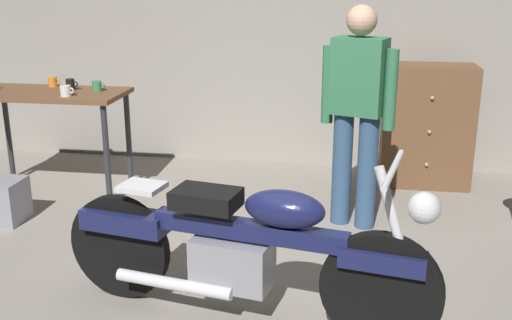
{
  "coord_description": "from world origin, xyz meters",
  "views": [
    {
      "loc": [
        0.65,
        -3.29,
        1.9
      ],
      "look_at": [
        0.03,
        0.7,
        0.65
      ],
      "focal_mm": 43.13,
      "sensor_mm": 36.0,
      "label": 1
    }
  ],
  "objects_px": {
    "motorcycle": "(243,246)",
    "wooden_dresser": "(427,126)",
    "mug_white_ceramic": "(66,91)",
    "mug_green_speckled": "(97,86)",
    "mug_orange_travel": "(53,82)",
    "mug_black_matte": "(71,84)",
    "person_standing": "(357,108)"
  },
  "relations": [
    {
      "from": "person_standing",
      "to": "mug_orange_travel",
      "type": "distance_m",
      "value": 2.76
    },
    {
      "from": "wooden_dresser",
      "to": "mug_black_matte",
      "type": "xyz_separation_m",
      "value": [
        -3.1,
        -0.61,
        0.4
      ]
    },
    {
      "from": "motorcycle",
      "to": "mug_white_ceramic",
      "type": "xyz_separation_m",
      "value": [
        -1.78,
        1.68,
        0.5
      ]
    },
    {
      "from": "mug_green_speckled",
      "to": "mug_orange_travel",
      "type": "bearing_deg",
      "value": 162.94
    },
    {
      "from": "motorcycle",
      "to": "mug_green_speckled",
      "type": "relative_size",
      "value": 19.1
    },
    {
      "from": "motorcycle",
      "to": "mug_green_speckled",
      "type": "xyz_separation_m",
      "value": [
        -1.62,
        1.94,
        0.49
      ]
    },
    {
      "from": "motorcycle",
      "to": "mug_white_ceramic",
      "type": "relative_size",
      "value": 18.22
    },
    {
      "from": "mug_white_ceramic",
      "to": "mug_black_matte",
      "type": "distance_m",
      "value": 0.28
    },
    {
      "from": "mug_white_ceramic",
      "to": "mug_green_speckled",
      "type": "bearing_deg",
      "value": 57.21
    },
    {
      "from": "mug_white_ceramic",
      "to": "motorcycle",
      "type": "bearing_deg",
      "value": -43.35
    },
    {
      "from": "person_standing",
      "to": "mug_black_matte",
      "type": "distance_m",
      "value": 2.51
    },
    {
      "from": "mug_black_matte",
      "to": "wooden_dresser",
      "type": "bearing_deg",
      "value": 11.07
    },
    {
      "from": "mug_white_ceramic",
      "to": "mug_black_matte",
      "type": "bearing_deg",
      "value": 106.8
    },
    {
      "from": "motorcycle",
      "to": "wooden_dresser",
      "type": "relative_size",
      "value": 1.97
    },
    {
      "from": "person_standing",
      "to": "wooden_dresser",
      "type": "relative_size",
      "value": 1.52
    },
    {
      "from": "wooden_dresser",
      "to": "mug_black_matte",
      "type": "height_order",
      "value": "wooden_dresser"
    },
    {
      "from": "motorcycle",
      "to": "mug_green_speckled",
      "type": "distance_m",
      "value": 2.57
    },
    {
      "from": "mug_black_matte",
      "to": "mug_green_speckled",
      "type": "distance_m",
      "value": 0.25
    },
    {
      "from": "mug_white_ceramic",
      "to": "mug_orange_travel",
      "type": "height_order",
      "value": "mug_white_ceramic"
    },
    {
      "from": "motorcycle",
      "to": "person_standing",
      "type": "xyz_separation_m",
      "value": [
        0.6,
        1.47,
        0.48
      ]
    },
    {
      "from": "person_standing",
      "to": "wooden_dresser",
      "type": "distance_m",
      "value": 1.31
    },
    {
      "from": "mug_orange_travel",
      "to": "mug_green_speckled",
      "type": "bearing_deg",
      "value": -17.06
    },
    {
      "from": "wooden_dresser",
      "to": "motorcycle",
      "type": "bearing_deg",
      "value": -115.92
    },
    {
      "from": "motorcycle",
      "to": "person_standing",
      "type": "height_order",
      "value": "person_standing"
    },
    {
      "from": "motorcycle",
      "to": "mug_black_matte",
      "type": "xyz_separation_m",
      "value": [
        -1.86,
        1.95,
        0.5
      ]
    },
    {
      "from": "wooden_dresser",
      "to": "mug_green_speckled",
      "type": "height_order",
      "value": "wooden_dresser"
    },
    {
      "from": "wooden_dresser",
      "to": "mug_green_speckled",
      "type": "bearing_deg",
      "value": -167.87
    },
    {
      "from": "mug_orange_travel",
      "to": "mug_green_speckled",
      "type": "relative_size",
      "value": 0.98
    },
    {
      "from": "mug_white_ceramic",
      "to": "person_standing",
      "type": "bearing_deg",
      "value": -4.99
    },
    {
      "from": "wooden_dresser",
      "to": "mug_orange_travel",
      "type": "distance_m",
      "value": 3.39
    },
    {
      "from": "motorcycle",
      "to": "mug_white_ceramic",
      "type": "bearing_deg",
      "value": 147.63
    },
    {
      "from": "mug_white_ceramic",
      "to": "mug_black_matte",
      "type": "height_order",
      "value": "mug_black_matte"
    }
  ]
}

